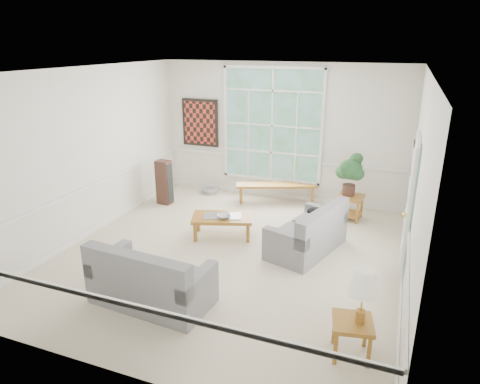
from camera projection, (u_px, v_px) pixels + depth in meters
name	position (u px, v px, depth m)	size (l,w,h in m)	color
floor	(230.00, 253.00, 7.25)	(5.50, 6.00, 0.01)	beige
ceiling	(229.00, 70.00, 6.25)	(5.50, 6.00, 0.02)	white
wall_back	(281.00, 133.00, 9.39)	(5.50, 0.02, 3.00)	silver
wall_front	(112.00, 250.00, 4.11)	(5.50, 0.02, 3.00)	silver
wall_left	(88.00, 153.00, 7.67)	(0.02, 6.00, 3.00)	silver
wall_right	(416.00, 189.00, 5.82)	(0.02, 6.00, 3.00)	silver
window_back	(272.00, 126.00, 9.37)	(2.30, 0.08, 2.40)	white
entry_door	(409.00, 204.00, 6.52)	(0.08, 0.90, 2.10)	white
door_sidelight	(410.00, 213.00, 5.93)	(0.08, 0.26, 1.90)	white
wall_art	(200.00, 123.00, 9.97)	(0.90, 0.06, 1.10)	maroon
wall_frame_near	(413.00, 155.00, 7.36)	(0.04, 0.26, 0.32)	black
wall_frame_far	(413.00, 150.00, 7.71)	(0.04, 0.26, 0.32)	black
loveseat_right	(307.00, 228.00, 7.23)	(0.79, 1.52, 0.83)	slate
loveseat_front	(152.00, 273.00, 5.77)	(1.61, 0.83, 0.87)	slate
coffee_table	(222.00, 226.00, 7.81)	(1.08, 0.59, 0.40)	#8F5D1F
pewter_bowl	(224.00, 216.00, 7.65)	(0.28, 0.28, 0.07)	#949499
window_bench	(276.00, 193.00, 9.51)	(1.77, 0.34, 0.41)	#8F5D1F
end_table	(350.00, 207.00, 8.59)	(0.49, 0.49, 0.49)	#8F5D1F
houseplant	(350.00, 174.00, 8.41)	(0.51, 0.51, 0.87)	#234F28
side_table	(351.00, 338.00, 4.83)	(0.45, 0.45, 0.46)	#8F5D1F
table_lamp	(362.00, 296.00, 4.63)	(0.38, 0.38, 0.66)	white
pet_bed	(210.00, 191.00, 10.11)	(0.39, 0.39, 0.11)	gray
floor_speaker	(164.00, 182.00, 9.33)	(0.30, 0.24, 0.97)	#3D231B
cat	(318.00, 212.00, 7.65)	(0.39, 0.28, 0.18)	black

